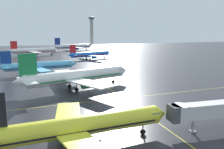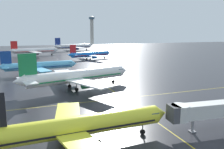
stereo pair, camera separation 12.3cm
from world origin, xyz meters
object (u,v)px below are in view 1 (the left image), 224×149
Objects in this scene: airliner_distant_taxiway at (73,46)px; jet_bridge at (212,110)px; control_tower at (92,28)px; airliner_second_row at (77,76)px; airliner_far_left_stand at (90,54)px; airliner_far_right_stand at (34,51)px; airliner_front_gate at (79,126)px; airliner_third_row at (39,66)px.

airliner_distant_taxiway is 1.90× the size of jet_bridge.
jet_bridge is 0.52× the size of control_tower.
control_tower is at bearing 66.40° from airliner_distant_taxiway.
airliner_distant_taxiway reaches higher than airliner_second_row.
control_tower reaches higher than airliner_far_left_stand.
airliner_far_right_stand is at bearing 132.69° from airliner_far_left_stand.
jet_bridge is at bearing -5.04° from airliner_front_gate.
airliner_front_gate is 1.03× the size of airliner_far_left_stand.
jet_bridge is at bearing -68.50° from airliner_third_row.
airliner_distant_taxiway is at bearing 87.59° from jet_bridge.
airliner_second_row is 114.25m from airliner_far_right_stand.
airliner_distant_taxiway reaches higher than airliner_third_row.
control_tower is (74.67, 259.46, 19.20)m from airliner_second_row.
airliner_distant_taxiway is 188.71m from jet_bridge.
airliner_far_left_stand is at bearing 72.46° from airliner_second_row.
jet_bridge is at bearing -92.41° from airliner_distant_taxiway.
airliner_second_row is 1.24× the size of airliner_far_left_stand.
airliner_second_row reaches higher than jet_bridge.
jet_bridge is at bearing -100.68° from control_tower.
airliner_second_row reaches higher than airliner_third_row.
airliner_far_left_stand is at bearing 51.42° from airliner_third_row.
airliner_second_row is 1.17× the size of airliner_third_row.
control_tower is (56.58, 299.88, 19.43)m from jet_bridge.
airliner_front_gate is 25.55m from jet_bridge.
airliner_second_row is at bearing -107.54° from airliner_far_left_stand.
control_tower reaches higher than airliner_distant_taxiway.
airliner_far_left_stand is 0.87× the size of airliner_far_right_stand.
airliner_far_left_stand reaches higher than jet_bridge.
airliner_third_row is 0.85× the size of airliner_distant_taxiway.
airliner_second_row is at bearing 79.10° from airliner_front_gate.
airliner_second_row reaches higher than airliner_far_right_stand.
airliner_distant_taxiway reaches higher than airliner_front_gate.
airliner_second_row is at bearing -71.87° from airliner_third_row.
airliner_far_right_stand is at bearing -120.33° from control_tower.
airliner_far_left_stand is at bearing 87.06° from jet_bridge.
airliner_far_left_stand is at bearing -47.31° from airliner_far_right_stand.
airliner_front_gate is 70.87m from airliner_third_row.
airliner_far_left_stand is 191.16m from control_tower.
airliner_third_row is at bearing 111.50° from jet_bridge.
airliner_front_gate is 151.96m from airliner_far_right_stand.
airliner_front_gate is 38.88m from airliner_second_row.
airliner_far_left_stand is at bearing 74.63° from airliner_front_gate.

